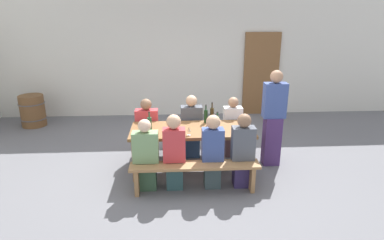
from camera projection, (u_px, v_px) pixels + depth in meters
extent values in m
plane|color=slate|center=(192.00, 169.00, 5.72)|extent=(24.00, 24.00, 0.00)
cube|color=silver|center=(184.00, 52.00, 8.36)|extent=(14.00, 0.20, 3.20)
cube|color=brown|center=(261.00, 74.00, 8.51)|extent=(0.90, 0.06, 2.10)
cube|color=brown|center=(192.00, 130.00, 5.50)|extent=(2.02, 0.85, 0.05)
cylinder|color=brown|center=(134.00, 162.00, 5.22)|extent=(0.07, 0.07, 0.70)
cylinder|color=brown|center=(251.00, 159.00, 5.32)|extent=(0.07, 0.07, 0.70)
cylinder|color=brown|center=(139.00, 144.00, 5.91)|extent=(0.07, 0.07, 0.70)
cylinder|color=brown|center=(242.00, 142.00, 6.01)|extent=(0.07, 0.07, 0.70)
cube|color=#9E7247|center=(195.00, 165.00, 4.90)|extent=(1.92, 0.30, 0.04)
cube|color=#9E7247|center=(137.00, 181.00, 4.93)|extent=(0.06, 0.24, 0.41)
cube|color=#9E7247|center=(252.00, 177.00, 5.02)|extent=(0.06, 0.24, 0.41)
cube|color=#9E7247|center=(190.00, 132.00, 6.27)|extent=(1.92, 0.30, 0.04)
cube|color=#9E7247|center=(144.00, 144.00, 6.30)|extent=(0.06, 0.24, 0.41)
cube|color=#9E7247|center=(234.00, 142.00, 6.39)|extent=(0.06, 0.24, 0.41)
cylinder|color=#234C2D|center=(150.00, 124.00, 5.33)|extent=(0.07, 0.07, 0.23)
cylinder|color=#234C2D|center=(149.00, 115.00, 5.28)|extent=(0.02, 0.02, 0.09)
cylinder|color=black|center=(149.00, 112.00, 5.27)|extent=(0.03, 0.03, 0.01)
cylinder|color=#143319|center=(206.00, 116.00, 5.75)|extent=(0.06, 0.06, 0.22)
cylinder|color=#143319|center=(206.00, 108.00, 5.70)|extent=(0.02, 0.02, 0.09)
cylinder|color=black|center=(206.00, 105.00, 5.69)|extent=(0.02, 0.02, 0.01)
cylinder|color=#234C2D|center=(217.00, 123.00, 5.41)|extent=(0.08, 0.08, 0.22)
cylinder|color=#234C2D|center=(217.00, 115.00, 5.36)|extent=(0.03, 0.03, 0.07)
cylinder|color=black|center=(217.00, 112.00, 5.35)|extent=(0.03, 0.03, 0.01)
cylinder|color=#332814|center=(212.00, 115.00, 5.79)|extent=(0.07, 0.07, 0.24)
cylinder|color=#332814|center=(212.00, 106.00, 5.74)|extent=(0.02, 0.02, 0.09)
cylinder|color=black|center=(212.00, 103.00, 5.72)|extent=(0.03, 0.03, 0.01)
cylinder|color=silver|center=(246.00, 132.00, 5.32)|extent=(0.06, 0.06, 0.01)
cylinder|color=silver|center=(246.00, 130.00, 5.31)|extent=(0.01, 0.01, 0.08)
cone|color=#D18C93|center=(247.00, 125.00, 5.28)|extent=(0.07, 0.07, 0.09)
cylinder|color=silver|center=(214.00, 131.00, 5.36)|extent=(0.06, 0.06, 0.01)
cylinder|color=silver|center=(214.00, 129.00, 5.35)|extent=(0.01, 0.01, 0.07)
cone|color=beige|center=(215.00, 124.00, 5.33)|extent=(0.06, 0.06, 0.09)
cylinder|color=silver|center=(189.00, 135.00, 5.20)|extent=(0.06, 0.06, 0.01)
cylinder|color=silver|center=(189.00, 133.00, 5.19)|extent=(0.01, 0.01, 0.06)
cone|color=beige|center=(189.00, 129.00, 5.16)|extent=(0.07, 0.07, 0.08)
cylinder|color=silver|center=(246.00, 127.00, 5.53)|extent=(0.06, 0.06, 0.01)
cylinder|color=silver|center=(246.00, 125.00, 5.52)|extent=(0.01, 0.01, 0.08)
cone|color=maroon|center=(247.00, 120.00, 5.49)|extent=(0.08, 0.08, 0.10)
cube|color=#37573D|center=(147.00, 175.00, 5.07)|extent=(0.29, 0.24, 0.45)
cube|color=#729966|center=(145.00, 147.00, 4.93)|extent=(0.38, 0.20, 0.47)
sphere|color=beige|center=(144.00, 126.00, 4.82)|extent=(0.19, 0.19, 0.19)
cube|color=#2D4D50|center=(175.00, 174.00, 5.09)|extent=(0.25, 0.24, 0.45)
cube|color=#C6383D|center=(174.00, 145.00, 4.94)|extent=(0.33, 0.20, 0.51)
sphere|color=tan|center=(174.00, 122.00, 4.83)|extent=(0.22, 0.22, 0.22)
cube|color=#37484B|center=(212.00, 173.00, 5.13)|extent=(0.24, 0.24, 0.45)
cube|color=#384C8C|center=(213.00, 144.00, 4.98)|extent=(0.33, 0.20, 0.50)
sphere|color=tan|center=(213.00, 122.00, 4.87)|extent=(0.21, 0.21, 0.21)
cube|color=#332856|center=(242.00, 172.00, 5.15)|extent=(0.26, 0.24, 0.45)
cube|color=#4C515B|center=(243.00, 143.00, 5.00)|extent=(0.34, 0.20, 0.51)
sphere|color=#846047|center=(244.00, 121.00, 4.89)|extent=(0.21, 0.21, 0.21)
cube|color=#4B4839|center=(148.00, 146.00, 6.15)|extent=(0.30, 0.24, 0.45)
cube|color=#C6383D|center=(147.00, 122.00, 6.01)|extent=(0.41, 0.20, 0.47)
sphere|color=#846047|center=(146.00, 104.00, 5.90)|extent=(0.20, 0.20, 0.20)
cube|color=navy|center=(192.00, 145.00, 6.20)|extent=(0.29, 0.24, 0.45)
cube|color=#4C515B|center=(192.00, 120.00, 6.05)|extent=(0.39, 0.20, 0.52)
sphere|color=tan|center=(192.00, 101.00, 5.93)|extent=(0.20, 0.20, 0.20)
cube|color=#53383E|center=(232.00, 144.00, 6.24)|extent=(0.25, 0.24, 0.45)
cube|color=silver|center=(233.00, 120.00, 6.09)|extent=(0.33, 0.20, 0.49)
sphere|color=#A87A5B|center=(233.00, 102.00, 5.99)|extent=(0.19, 0.19, 0.19)
cube|color=#44295E|center=(271.00, 141.00, 5.82)|extent=(0.28, 0.24, 0.87)
cube|color=#384C8C|center=(275.00, 100.00, 5.59)|extent=(0.38, 0.20, 0.60)
sphere|color=#A87A5B|center=(277.00, 77.00, 5.46)|extent=(0.21, 0.21, 0.21)
cylinder|color=brown|center=(33.00, 111.00, 7.80)|extent=(0.55, 0.55, 0.74)
torus|color=#4C4C51|center=(31.00, 103.00, 7.74)|extent=(0.59, 0.59, 0.02)
torus|color=#4C4C51|center=(34.00, 118.00, 7.85)|extent=(0.59, 0.59, 0.02)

